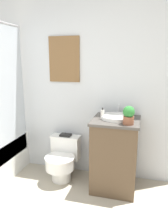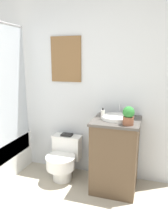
# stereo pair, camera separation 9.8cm
# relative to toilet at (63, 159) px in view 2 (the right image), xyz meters

# --- Properties ---
(wall_back) EXTENTS (3.18, 0.07, 2.50)m
(wall_back) POSITION_rel_toilet_xyz_m (-0.12, 0.29, 0.98)
(wall_back) COLOR silver
(wall_back) RESTS_ON ground_plane
(toilet) EXTENTS (0.39, 0.51, 0.55)m
(toilet) POSITION_rel_toilet_xyz_m (0.00, 0.00, 0.00)
(toilet) COLOR white
(toilet) RESTS_ON ground_plane
(vanity) EXTENTS (0.55, 0.55, 0.88)m
(vanity) POSITION_rel_toilet_xyz_m (0.69, -0.03, 0.17)
(vanity) COLOR brown
(vanity) RESTS_ON ground_plane
(sink) EXTENTS (0.36, 0.39, 0.13)m
(sink) POSITION_rel_toilet_xyz_m (0.69, -0.00, 0.62)
(sink) COLOR white
(sink) RESTS_ON vanity
(soap_bottle) EXTENTS (0.04, 0.04, 0.13)m
(soap_bottle) POSITION_rel_toilet_xyz_m (0.53, -0.06, 0.66)
(soap_bottle) COLOR silver
(soap_bottle) RESTS_ON vanity
(potted_plant) EXTENTS (0.13, 0.13, 0.20)m
(potted_plant) POSITION_rel_toilet_xyz_m (0.84, -0.19, 0.71)
(potted_plant) COLOR brown
(potted_plant) RESTS_ON vanity
(book_on_tank) EXTENTS (0.14, 0.11, 0.02)m
(book_on_tank) POSITION_rel_toilet_xyz_m (-0.00, 0.13, 0.29)
(book_on_tank) COLOR black
(book_on_tank) RESTS_ON toilet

